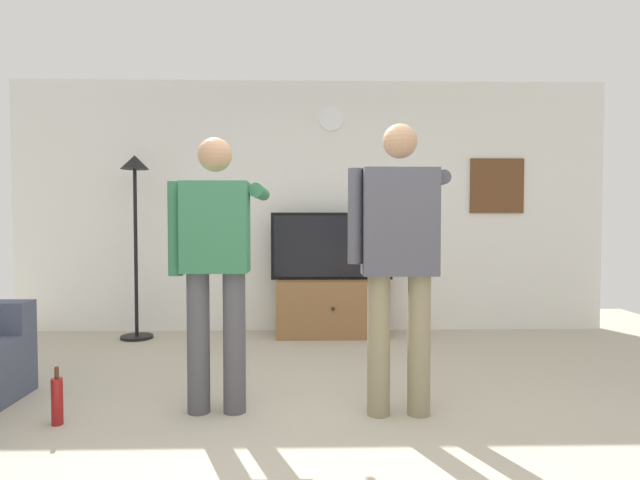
# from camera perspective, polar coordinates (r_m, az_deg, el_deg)

# --- Properties ---
(ground_plane) EXTENTS (8.40, 8.40, 0.00)m
(ground_plane) POSITION_cam_1_polar(r_m,az_deg,el_deg) (3.09, -0.80, -20.75)
(ground_plane) COLOR #B2A893
(back_wall) EXTENTS (6.40, 0.10, 2.70)m
(back_wall) POSITION_cam_1_polar(r_m,az_deg,el_deg) (5.80, -1.03, 3.62)
(back_wall) COLOR silver
(back_wall) RESTS_ON ground_plane
(tv_stand) EXTENTS (1.14, 0.45, 0.58)m
(tv_stand) POSITION_cam_1_polar(r_m,az_deg,el_deg) (5.53, 1.30, -7.33)
(tv_stand) COLOR olive
(tv_stand) RESTS_ON ground_plane
(television) EXTENTS (1.26, 0.07, 0.70)m
(television) POSITION_cam_1_polar(r_m,az_deg,el_deg) (5.50, 1.29, -0.66)
(television) COLOR black
(television) RESTS_ON tv_stand
(wall_clock) EXTENTS (0.26, 0.03, 0.26)m
(wall_clock) POSITION_cam_1_polar(r_m,az_deg,el_deg) (5.84, 1.19, 12.87)
(wall_clock) COLOR white
(framed_picture) EXTENTS (0.58, 0.04, 0.59)m
(framed_picture) POSITION_cam_1_polar(r_m,az_deg,el_deg) (6.11, 18.47, 5.55)
(framed_picture) COLOR brown
(floor_lamp) EXTENTS (0.32, 0.32, 1.85)m
(floor_lamp) POSITION_cam_1_polar(r_m,az_deg,el_deg) (5.65, -19.26, 3.29)
(floor_lamp) COLOR black
(floor_lamp) RESTS_ON ground_plane
(person_standing_nearer_lamp) EXTENTS (0.59, 0.78, 1.71)m
(person_standing_nearer_lamp) POSITION_cam_1_polar(r_m,az_deg,el_deg) (3.36, -11.10, -1.87)
(person_standing_nearer_lamp) COLOR #4C4C51
(person_standing_nearer_lamp) RESTS_ON ground_plane
(person_standing_nearer_couch) EXTENTS (0.63, 0.78, 1.79)m
(person_standing_nearer_couch) POSITION_cam_1_polar(r_m,az_deg,el_deg) (3.28, 8.50, -0.99)
(person_standing_nearer_couch) COLOR gray
(person_standing_nearer_couch) RESTS_ON ground_plane
(beverage_bottle) EXTENTS (0.07, 0.07, 0.34)m
(beverage_bottle) POSITION_cam_1_polar(r_m,az_deg,el_deg) (3.60, -26.42, -15.21)
(beverage_bottle) COLOR maroon
(beverage_bottle) RESTS_ON ground_plane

